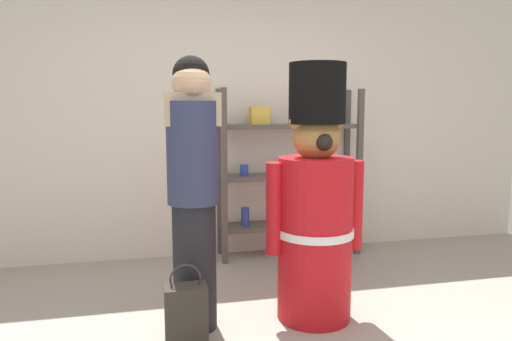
{
  "coord_description": "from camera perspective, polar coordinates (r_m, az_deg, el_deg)",
  "views": [
    {
      "loc": [
        -0.7,
        -2.25,
        1.39
      ],
      "look_at": [
        -0.04,
        0.62,
        1.0
      ],
      "focal_mm": 33.2,
      "sensor_mm": 36.0,
      "label": 1
    }
  ],
  "objects": [
    {
      "name": "merchandise_shelf",
      "position": [
        4.46,
        3.93,
        -0.12
      ],
      "size": [
        1.33,
        0.35,
        1.57
      ],
      "color": "#4C4742",
      "rests_on": "ground_plane"
    },
    {
      "name": "person_shopper",
      "position": [
        2.94,
        -7.56,
        -1.89
      ],
      "size": [
        0.33,
        0.32,
        1.7
      ],
      "color": "black",
      "rests_on": "ground_plane"
    },
    {
      "name": "shopping_bag",
      "position": [
        2.9,
        -8.41,
        -16.92
      ],
      "size": [
        0.24,
        0.15,
        0.5
      ],
      "color": "#332D28",
      "rests_on": "ground_plane"
    },
    {
      "name": "teddy_bear_guard",
      "position": [
        3.11,
        7.15,
        -4.64
      ],
      "size": [
        0.66,
        0.5,
        1.67
      ],
      "color": "red",
      "rests_on": "ground_plane"
    },
    {
      "name": "back_wall",
      "position": [
        4.51,
        -3.99,
        6.36
      ],
      "size": [
        6.4,
        0.12,
        2.6
      ],
      "primitive_type": "cube",
      "color": "silver",
      "rests_on": "ground_plane"
    }
  ]
}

